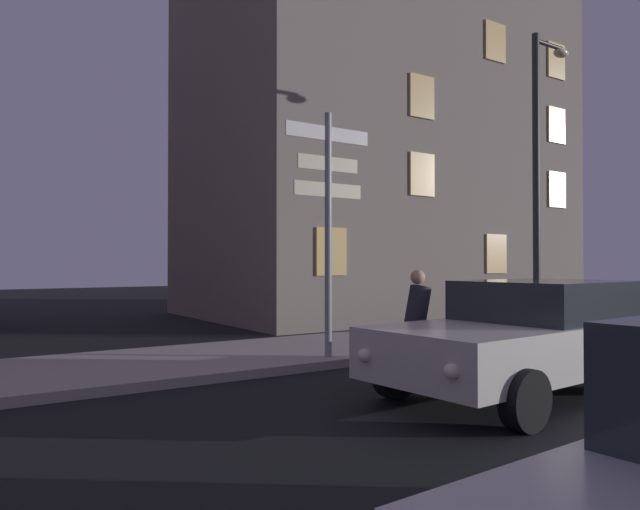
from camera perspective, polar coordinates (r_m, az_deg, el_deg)
sidewalk_kerb at (r=11.57m, az=2.26°, el=-8.94°), size 40.00×3.14×0.14m
signpost at (r=9.84m, az=0.81°, el=4.48°), size 1.65×0.12×4.10m
street_lamp at (r=14.31m, az=20.65°, el=8.63°), size 1.25×0.28×6.76m
car_far_oncoming at (r=8.16m, az=20.00°, el=-7.29°), size 4.68×2.32×1.47m
cyclist at (r=8.88m, az=9.73°, el=-6.99°), size 1.81×0.37×1.61m
building_right_block at (r=21.14m, az=5.58°, el=13.60°), size 12.33×7.80×13.94m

